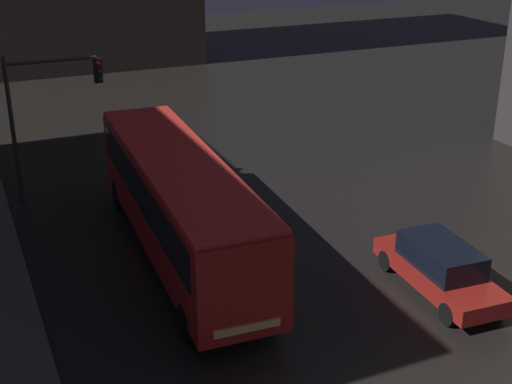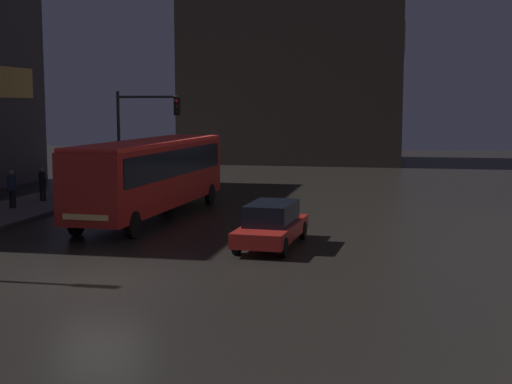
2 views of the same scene
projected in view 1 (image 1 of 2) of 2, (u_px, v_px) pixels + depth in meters
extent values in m
cube|color=#AD1E19|center=(179.00, 202.00, 22.14)|extent=(3.00, 12.10, 2.61)
cube|color=black|center=(179.00, 186.00, 21.92)|extent=(3.02, 11.14, 1.10)
cube|color=red|center=(177.00, 160.00, 21.61)|extent=(2.94, 11.86, 0.16)
cube|color=#F4CC72|center=(247.00, 328.00, 17.29)|extent=(1.73, 0.18, 0.20)
cylinder|color=black|center=(268.00, 306.00, 19.06)|extent=(0.29, 1.01, 1.00)
cylinder|color=black|center=(187.00, 323.00, 18.31)|extent=(0.29, 1.01, 1.00)
cylinder|color=black|center=(177.00, 186.00, 27.00)|extent=(0.29, 1.01, 1.00)
cylinder|color=black|center=(118.00, 195.00, 26.24)|extent=(0.29, 1.01, 1.00)
cube|color=maroon|center=(439.00, 274.00, 20.60)|extent=(1.96, 4.73, 0.50)
cube|color=black|center=(441.00, 255.00, 20.37)|extent=(1.59, 2.63, 0.71)
cylinder|color=black|center=(496.00, 303.00, 19.53)|extent=(0.23, 0.65, 0.64)
cylinder|color=black|center=(448.00, 314.00, 19.03)|extent=(0.23, 0.65, 0.64)
cylinder|color=black|center=(430.00, 253.00, 22.34)|extent=(0.23, 0.65, 0.64)
cylinder|color=black|center=(386.00, 261.00, 21.84)|extent=(0.23, 0.65, 0.64)
cylinder|color=#2D2D2D|center=(13.00, 132.00, 25.77)|extent=(0.16, 0.16, 5.54)
cylinder|color=#2D2D2D|center=(51.00, 61.00, 25.43)|extent=(3.24, 0.12, 0.12)
cube|color=black|center=(98.00, 71.00, 26.22)|extent=(0.30, 0.24, 0.90)
sphere|color=red|center=(98.00, 64.00, 26.00)|extent=(0.18, 0.18, 0.18)
sphere|color=#3B2B07|center=(99.00, 71.00, 26.11)|extent=(0.18, 0.18, 0.18)
sphere|color=black|center=(99.00, 79.00, 26.21)|extent=(0.18, 0.18, 0.18)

